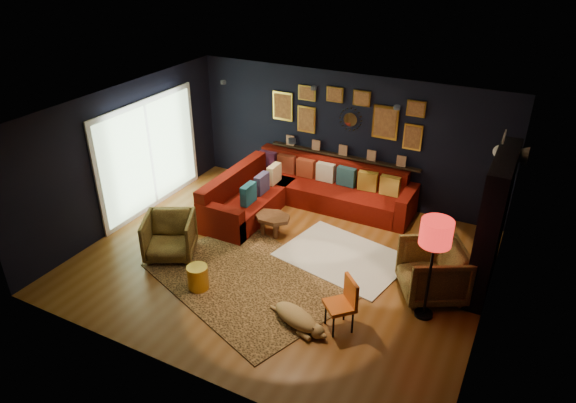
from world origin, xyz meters
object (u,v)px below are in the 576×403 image
at_px(sectional, 297,193).
at_px(armchair_left, 169,234).
at_px(orange_chair, 344,300).
at_px(dog, 296,314).
at_px(gold_stool, 198,278).
at_px(coffee_table, 272,219).
at_px(pouf, 244,211).
at_px(floor_lamp, 436,237).
at_px(armchair_right, 433,269).

distance_m(sectional, armchair_left, 2.78).
bearing_deg(orange_chair, sectional, 171.68).
relative_size(armchair_left, dog, 0.79).
height_order(sectional, gold_stool, sectional).
xyz_separation_m(gold_stool, dog, (1.72, -0.04, -0.02)).
distance_m(coffee_table, pouf, 0.78).
xyz_separation_m(armchair_left, floor_lamp, (4.27, 0.44, 0.93)).
height_order(pouf, armchair_right, armchair_right).
bearing_deg(gold_stool, armchair_left, 150.44).
distance_m(pouf, orange_chair, 3.47).
relative_size(sectional, orange_chair, 4.21).
bearing_deg(armchair_left, pouf, 46.38).
height_order(coffee_table, armchair_left, armchair_left).
relative_size(sectional, armchair_right, 3.67).
distance_m(orange_chair, floor_lamp, 1.51).
bearing_deg(floor_lamp, orange_chair, -140.60).
bearing_deg(gold_stool, dog, -1.34).
bearing_deg(floor_lamp, dog, -146.56).
height_order(gold_stool, floor_lamp, floor_lamp).
relative_size(pouf, floor_lamp, 0.31).
distance_m(armchair_right, floor_lamp, 1.02).
relative_size(coffee_table, armchair_left, 0.86).
distance_m(pouf, armchair_left, 1.71).
xyz_separation_m(sectional, pouf, (-0.69, -0.89, -0.13)).
relative_size(orange_chair, floor_lamp, 0.51).
bearing_deg(pouf, armchair_right, -9.98).
relative_size(armchair_left, armchair_right, 0.89).
relative_size(gold_stool, floor_lamp, 0.26).
relative_size(armchair_right, orange_chair, 1.15).
distance_m(sectional, gold_stool, 3.09).
distance_m(coffee_table, floor_lamp, 3.37).
bearing_deg(orange_chair, pouf, -170.03).
relative_size(armchair_left, gold_stool, 2.03).
bearing_deg(dog, sectional, 136.23).
relative_size(sectional, floor_lamp, 2.14).
height_order(sectional, floor_lamp, floor_lamp).
distance_m(armchair_left, orange_chair, 3.33).
xyz_separation_m(gold_stool, floor_lamp, (3.29, 1.00, 1.13)).
relative_size(gold_stool, dog, 0.39).
bearing_deg(sectional, gold_stool, -93.26).
distance_m(sectional, dog, 3.48).
height_order(coffee_table, armchair_right, armchair_right).
xyz_separation_m(pouf, orange_chair, (2.85, -1.97, 0.28)).
relative_size(armchair_right, dog, 0.88).
bearing_deg(coffee_table, gold_stool, -96.79).
relative_size(floor_lamp, dog, 1.52).
bearing_deg(orange_chair, coffee_table, -175.18).
bearing_deg(gold_stool, coffee_table, 83.21).
xyz_separation_m(armchair_right, floor_lamp, (0.05, -0.53, 0.88)).
xyz_separation_m(coffee_table, floor_lamp, (3.06, -0.97, 1.03)).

